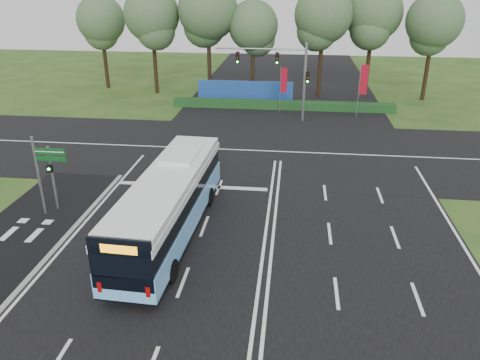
% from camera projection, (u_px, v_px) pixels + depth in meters
% --- Properties ---
extents(ground, '(120.00, 120.00, 0.00)m').
position_uv_depth(ground, '(266.00, 230.00, 24.59)').
color(ground, '#254617').
rests_on(ground, ground).
extents(road_main, '(20.00, 120.00, 0.04)m').
position_uv_depth(road_main, '(266.00, 230.00, 24.58)').
color(road_main, black).
rests_on(road_main, ground).
extents(road_cross, '(120.00, 14.00, 0.05)m').
position_uv_depth(road_cross, '(276.00, 152.00, 35.49)').
color(road_cross, black).
rests_on(road_cross, ground).
extents(bike_path, '(5.00, 18.00, 0.06)m').
position_uv_depth(bike_path, '(11.00, 245.00, 23.18)').
color(bike_path, black).
rests_on(bike_path, ground).
extents(kerb_strip, '(0.25, 18.00, 0.12)m').
position_uv_depth(kerb_strip, '(57.00, 248.00, 22.91)').
color(kerb_strip, gray).
rests_on(kerb_strip, ground).
extents(city_bus, '(3.13, 12.62, 3.59)m').
position_uv_depth(city_bus, '(170.00, 203.00, 23.50)').
color(city_bus, '#6CB7FA').
rests_on(city_bus, ground).
extents(pedestrian_signal, '(0.34, 0.43, 3.82)m').
position_uv_depth(pedestrian_signal, '(52.00, 176.00, 25.88)').
color(pedestrian_signal, gray).
rests_on(pedestrian_signal, ground).
extents(street_sign, '(1.79, 0.14, 4.59)m').
position_uv_depth(street_sign, '(44.00, 168.00, 25.04)').
color(street_sign, gray).
rests_on(street_sign, ground).
extents(banner_flag_mid, '(0.65, 0.08, 4.37)m').
position_uv_depth(banner_flag_mid, '(283.00, 83.00, 44.79)').
color(banner_flag_mid, gray).
rests_on(banner_flag_mid, ground).
extents(banner_flag_right, '(0.74, 0.14, 5.04)m').
position_uv_depth(banner_flag_right, '(362.00, 83.00, 42.68)').
color(banner_flag_right, gray).
rests_on(banner_flag_right, ground).
extents(traffic_light_gantry, '(8.41, 0.28, 7.00)m').
position_uv_depth(traffic_light_gantry, '(285.00, 69.00, 41.33)').
color(traffic_light_gantry, gray).
rests_on(traffic_light_gantry, ground).
extents(hedge, '(22.00, 1.20, 0.80)m').
position_uv_depth(hedge, '(282.00, 105.00, 46.71)').
color(hedge, '#153A19').
rests_on(hedge, ground).
extents(blue_hoarding, '(10.00, 0.30, 2.20)m').
position_uv_depth(blue_hoarding, '(245.00, 91.00, 49.13)').
color(blue_hoarding, '#1A4290').
rests_on(blue_hoarding, ground).
extents(eucalyptus_row, '(41.34, 8.54, 12.12)m').
position_uv_depth(eucalyptus_row, '(264.00, 16.00, 49.18)').
color(eucalyptus_row, black).
rests_on(eucalyptus_row, ground).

